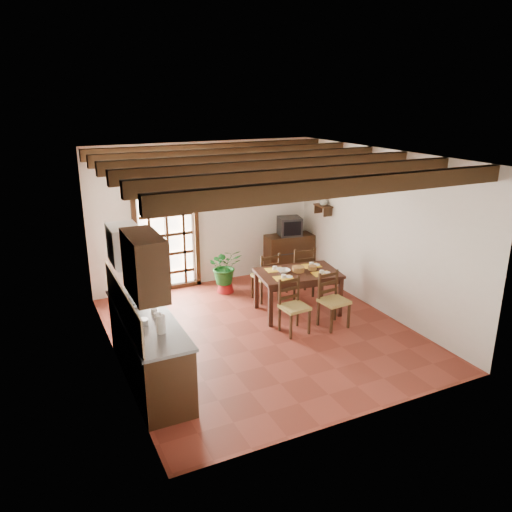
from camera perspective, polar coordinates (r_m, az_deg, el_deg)
ground_plane at (r=8.11m, az=0.59°, el=-8.64°), size 5.00×5.00×0.00m
room_shell at (r=7.47m, az=0.63°, el=3.90°), size 4.52×5.02×2.81m
ceiling_beams at (r=7.31m, az=0.66°, el=10.56°), size 4.50×4.34×0.20m
french_door at (r=9.59m, az=-10.20°, el=2.85°), size 1.26×0.11×2.32m
kitchen_counter at (r=6.81m, az=-12.24°, el=-10.13°), size 0.64×2.25×1.38m
upper_cabinet at (r=5.61m, az=-12.63°, el=-1.03°), size 0.35×0.80×0.70m
range_hood at (r=6.82m, az=-14.82°, el=1.19°), size 0.38×0.60×0.54m
counter_items at (r=6.68m, az=-12.70°, el=-6.11°), size 0.50×1.43×0.25m
dining_table at (r=8.59m, az=4.81°, el=-2.42°), size 1.48×1.07×0.75m
chair_near_left at (r=8.01m, az=4.34°, el=-6.87°), size 0.44×0.42×0.88m
chair_near_right at (r=8.27m, az=8.79°, el=-6.15°), size 0.46×0.44×0.91m
chair_far_left at (r=9.22m, az=1.13°, el=-3.31°), size 0.44×0.42×0.92m
chair_far_right at (r=9.44m, az=5.08°, el=-2.75°), size 0.49×0.47×0.97m
table_setting at (r=8.54m, az=4.83°, el=-1.68°), size 1.00×0.67×0.09m
table_bowl at (r=8.50m, az=3.17°, el=-1.71°), size 0.24×0.24×0.05m
sideboard at (r=10.54m, az=3.79°, el=0.20°), size 1.03×0.53×0.84m
crt_tv at (r=10.36m, az=3.88°, el=3.41°), size 0.53×0.50×0.38m
fuse_box at (r=10.31m, az=2.04°, el=7.46°), size 0.25×0.03×0.32m
plant_pot at (r=9.63m, az=-3.52°, el=-3.51°), size 0.33×0.33×0.20m
potted_plant at (r=9.47m, az=-3.57°, el=-0.92°), size 1.82×1.62×1.81m
wall_shelf at (r=9.94m, az=7.68°, el=5.49°), size 0.20×0.42×0.20m
shelf_vase at (r=9.91m, az=7.71°, el=6.28°), size 0.15×0.15×0.15m
shelf_flowers at (r=9.87m, az=7.76°, el=7.46°), size 0.14×0.14×0.36m
framed_picture at (r=9.88m, az=8.22°, el=8.59°), size 0.03×0.32×0.32m
pendant_lamp at (r=8.28m, az=4.72°, el=7.10°), size 0.36×0.36×0.84m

